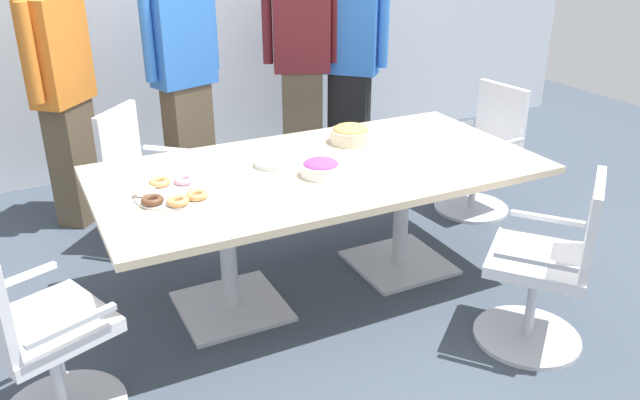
{
  "coord_description": "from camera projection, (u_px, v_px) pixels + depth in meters",
  "views": [
    {
      "loc": [
        -1.46,
        -2.93,
        2.01
      ],
      "look_at": [
        0.0,
        0.0,
        0.55
      ],
      "focal_mm": 36.15,
      "sensor_mm": 36.0,
      "label": 1
    }
  ],
  "objects": [
    {
      "name": "office_chair_3",
      "position": [
        146.0,
        187.0,
        4.13
      ],
      "size": [
        0.76,
        0.76,
        0.91
      ],
      "rotation": [
        0.0,
        0.0,
        -2.29
      ],
      "color": "silver",
      "rests_on": "ground"
    },
    {
      "name": "snack_bowl_cookies",
      "position": [
        351.0,
        134.0,
        3.85
      ],
      "size": [
        0.25,
        0.25,
        0.11
      ],
      "color": "beige",
      "rests_on": "conference_table"
    },
    {
      "name": "person_standing_2",
      "position": [
        302.0,
        60.0,
        5.12
      ],
      "size": [
        0.6,
        0.37,
        1.8
      ],
      "rotation": [
        0.0,
        0.0,
        -3.52
      ],
      "color": "brown",
      "rests_on": "ground"
    },
    {
      "name": "donut_platter",
      "position": [
        174.0,
        192.0,
        3.13
      ],
      "size": [
        0.38,
        0.38,
        0.04
      ],
      "color": "white",
      "rests_on": "conference_table"
    },
    {
      "name": "conference_table",
      "position": [
        320.0,
        188.0,
        3.55
      ],
      "size": [
        2.4,
        1.2,
        0.75
      ],
      "color": "#CCB793",
      "rests_on": "ground"
    },
    {
      "name": "person_standing_1",
      "position": [
        184.0,
        72.0,
        4.6
      ],
      "size": [
        0.6,
        0.35,
        1.85
      ],
      "rotation": [
        0.0,
        0.0,
        -2.81
      ],
      "color": "brown",
      "rests_on": "ground"
    },
    {
      "name": "office_chair_2",
      "position": [
        481.0,
        156.0,
        4.65
      ],
      "size": [
        0.59,
        0.59,
        0.91
      ],
      "rotation": [
        0.0,
        0.0,
        -4.61
      ],
      "color": "silver",
      "rests_on": "ground"
    },
    {
      "name": "person_standing_0",
      "position": [
        63.0,
        90.0,
        4.26
      ],
      "size": [
        0.46,
        0.52,
        1.8
      ],
      "rotation": [
        0.0,
        0.0,
        -2.28
      ],
      "color": "brown",
      "rests_on": "ground"
    },
    {
      "name": "office_chair_0",
      "position": [
        36.0,
        343.0,
        2.63
      ],
      "size": [
        0.7,
        0.7,
        0.91
      ],
      "rotation": [
        0.0,
        0.0,
        -1.2
      ],
      "color": "silver",
      "rests_on": "ground"
    },
    {
      "name": "plate_stack",
      "position": [
        275.0,
        163.0,
        3.52
      ],
      "size": [
        0.23,
        0.23,
        0.03
      ],
      "color": "white",
      "rests_on": "conference_table"
    },
    {
      "name": "person_standing_3",
      "position": [
        350.0,
        63.0,
        5.2
      ],
      "size": [
        0.5,
        0.48,
        1.73
      ],
      "rotation": [
        0.0,
        0.0,
        -3.91
      ],
      "color": "black",
      "rests_on": "ground"
    },
    {
      "name": "office_chair_1",
      "position": [
        548.0,
        272.0,
        3.14
      ],
      "size": [
        0.76,
        0.76,
        0.91
      ],
      "rotation": [
        0.0,
        0.0,
        0.69
      ],
      "color": "silver",
      "rests_on": "ground"
    },
    {
      "name": "snack_bowl_candy_mix",
      "position": [
        321.0,
        168.0,
        3.36
      ],
      "size": [
        0.21,
        0.21,
        0.09
      ],
      "color": "white",
      "rests_on": "conference_table"
    },
    {
      "name": "ground_plane",
      "position": [
        320.0,
        286.0,
        3.81
      ],
      "size": [
        10.0,
        10.0,
        0.01
      ],
      "primitive_type": "cube",
      "color": "#3D4754"
    }
  ]
}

